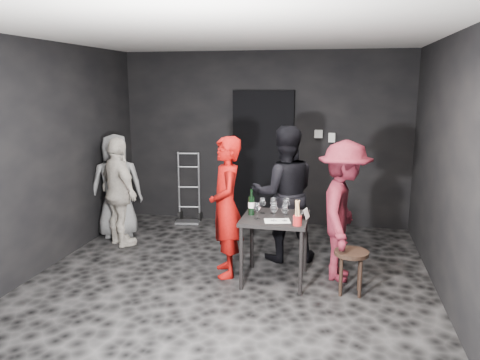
% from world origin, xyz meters
% --- Properties ---
extents(floor, '(4.50, 5.00, 0.02)m').
position_xyz_m(floor, '(0.00, 0.00, 0.00)').
color(floor, black).
rests_on(floor, ground).
extents(ceiling, '(4.50, 5.00, 0.02)m').
position_xyz_m(ceiling, '(0.00, 0.00, 2.70)').
color(ceiling, silver).
rests_on(ceiling, ground).
extents(wall_back, '(4.50, 0.04, 2.70)m').
position_xyz_m(wall_back, '(0.00, 2.50, 1.35)').
color(wall_back, black).
rests_on(wall_back, ground).
extents(wall_front, '(4.50, 0.04, 2.70)m').
position_xyz_m(wall_front, '(0.00, -2.50, 1.35)').
color(wall_front, black).
rests_on(wall_front, ground).
extents(wall_left, '(0.04, 5.00, 2.70)m').
position_xyz_m(wall_left, '(-2.25, 0.00, 1.35)').
color(wall_left, black).
rests_on(wall_left, ground).
extents(wall_right, '(0.04, 5.00, 2.70)m').
position_xyz_m(wall_right, '(2.25, 0.00, 1.35)').
color(wall_right, black).
rests_on(wall_right, ground).
extents(doorway, '(0.95, 0.10, 2.10)m').
position_xyz_m(doorway, '(0.00, 2.44, 1.05)').
color(doorway, black).
rests_on(doorway, ground).
extents(wallbox_upper, '(0.12, 0.06, 0.12)m').
position_xyz_m(wallbox_upper, '(0.85, 2.45, 1.45)').
color(wallbox_upper, '#B7B7B2').
rests_on(wallbox_upper, wall_back).
extents(wallbox_lower, '(0.10, 0.06, 0.14)m').
position_xyz_m(wallbox_lower, '(1.05, 2.45, 1.40)').
color(wallbox_lower, '#B7B7B2').
rests_on(wallbox_lower, wall_back).
extents(hand_truck, '(0.38, 0.33, 1.13)m').
position_xyz_m(hand_truck, '(-1.18, 2.25, 0.21)').
color(hand_truck, '#B2B2B7').
rests_on(hand_truck, floor).
extents(tasting_table, '(0.72, 0.72, 0.75)m').
position_xyz_m(tasting_table, '(0.49, 0.22, 0.65)').
color(tasting_table, black).
rests_on(tasting_table, floor).
extents(stool, '(0.36, 0.36, 0.47)m').
position_xyz_m(stool, '(1.33, 0.05, 0.38)').
color(stool, black).
rests_on(stool, floor).
extents(server_red, '(0.62, 0.75, 1.76)m').
position_xyz_m(server_red, '(-0.08, 0.29, 0.88)').
color(server_red, '#9C0A07').
rests_on(server_red, floor).
extents(woman_black, '(1.04, 0.74, 1.93)m').
position_xyz_m(woman_black, '(0.51, 0.92, 0.96)').
color(woman_black, black).
rests_on(woman_black, floor).
extents(man_maroon, '(0.59, 1.13, 1.69)m').
position_xyz_m(man_maroon, '(1.23, 0.45, 0.84)').
color(man_maroon, maroon).
rests_on(man_maroon, floor).
extents(bystander_cream, '(0.95, 0.87, 1.50)m').
position_xyz_m(bystander_cream, '(-1.75, 0.98, 0.75)').
color(bystander_cream, beige).
rests_on(bystander_cream, floor).
extents(bystander_grey, '(0.84, 0.70, 1.51)m').
position_xyz_m(bystander_grey, '(-1.96, 1.34, 0.76)').
color(bystander_grey, gray).
rests_on(bystander_grey, floor).
extents(tasting_mat, '(0.31, 0.24, 0.00)m').
position_xyz_m(tasting_mat, '(0.54, 0.06, 0.75)').
color(tasting_mat, white).
rests_on(tasting_mat, tasting_table).
extents(wine_glass_a, '(0.09, 0.09, 0.20)m').
position_xyz_m(wine_glass_a, '(0.31, 0.09, 0.85)').
color(wine_glass_a, white).
rests_on(wine_glass_a, tasting_table).
extents(wine_glass_b, '(0.10, 0.10, 0.20)m').
position_xyz_m(wine_glass_b, '(0.33, 0.33, 0.85)').
color(wine_glass_b, white).
rests_on(wine_glass_b, tasting_table).
extents(wine_glass_c, '(0.10, 0.10, 0.20)m').
position_xyz_m(wine_glass_c, '(0.46, 0.34, 0.85)').
color(wine_glass_c, white).
rests_on(wine_glass_c, tasting_table).
extents(wine_glass_d, '(0.11, 0.11, 0.22)m').
position_xyz_m(wine_glass_d, '(0.50, 0.05, 0.86)').
color(wine_glass_d, white).
rests_on(wine_glass_d, tasting_table).
extents(wine_glass_e, '(0.09, 0.09, 0.20)m').
position_xyz_m(wine_glass_e, '(0.62, 0.07, 0.85)').
color(wine_glass_e, white).
rests_on(wine_glass_e, tasting_table).
extents(wine_glass_f, '(0.10, 0.10, 0.21)m').
position_xyz_m(wine_glass_f, '(0.60, 0.33, 0.86)').
color(wine_glass_f, white).
rests_on(wine_glass_f, tasting_table).
extents(wine_bottle, '(0.07, 0.07, 0.30)m').
position_xyz_m(wine_bottle, '(0.22, 0.25, 0.86)').
color(wine_bottle, black).
rests_on(wine_bottle, tasting_table).
extents(breadstick_cup, '(0.09, 0.09, 0.29)m').
position_xyz_m(breadstick_cup, '(0.76, -0.05, 0.88)').
color(breadstick_cup, '#A11A1A').
rests_on(breadstick_cup, tasting_table).
extents(reserved_card, '(0.11, 0.15, 0.11)m').
position_xyz_m(reserved_card, '(0.80, 0.23, 0.80)').
color(reserved_card, white).
rests_on(reserved_card, tasting_table).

